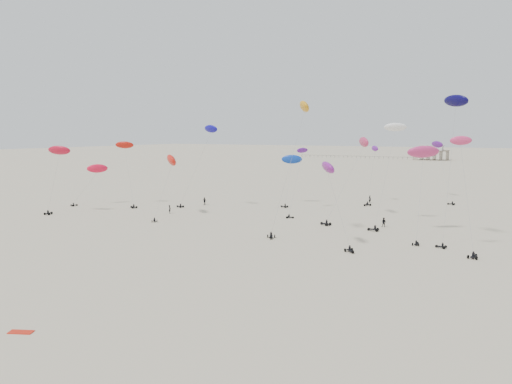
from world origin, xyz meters
The scene contains 24 objects.
ground_plane centered at (0.00, 200.00, 0.00)m, with size 900.00×900.00×0.00m, color beige.
pavilion_main centered at (-10.00, 350.00, 4.22)m, with size 21.00×13.00×9.80m.
pier_fence centered at (-62.00, 350.00, 0.77)m, with size 80.20×0.20×1.50m.
rig_0 centered at (9.39, 85.39, 17.73)m, with size 7.16×8.52×23.68m.
rig_1 centered at (36.68, 85.05, 9.22)m, with size 5.49×5.66×17.67m.
rig_2 centered at (20.80, 103.90, 13.85)m, with size 4.78×12.81×20.84m.
rig_3 centered at (9.97, 131.24, 8.19)m, with size 3.02×10.17×15.03m.
rig_7 centered at (-1.04, 109.99, 9.01)m, with size 5.01×15.21×18.42m.
rig_8 centered at (-47.37, 83.11, 12.04)m, with size 5.93×5.95×15.46m.
rig_9 centered at (23.45, 149.90, 12.31)m, with size 9.26×16.67×20.00m.
rig_10 centered at (-7.76, 120.99, 9.90)m, with size 5.43×9.61×13.08m.
rig_12 centered at (-23.33, 105.80, 15.52)m, with size 10.30×5.80×20.20m.
rig_13 centered at (33.55, 92.80, 20.29)m, with size 5.29×8.72×24.36m.
rig_14 centered at (17.87, 79.54, 10.48)m, with size 7.72×5.31×13.89m.
rig_15 centered at (28.08, 97.79, 13.63)m, with size 6.42×14.17×17.38m.
rig_16 centered at (-50.71, 97.04, 8.13)m, with size 6.02×8.66×10.74m.
rig_17 centered at (-42.79, 99.88, 12.08)m, with size 9.45×6.68×16.27m.
rig_18 centered at (-23.51, 92.60, 11.22)m, with size 6.07×12.42×14.53m.
rig_19 centered at (12.82, 108.31, 12.64)m, with size 6.60×17.35×20.14m.
spectator_0 centered at (-25.57, 94.73, 0.00)m, with size 0.80×0.55×2.21m, color black.
spectator_1 centered at (20.77, 101.25, 0.00)m, with size 1.05×0.61×2.14m, color black.
spectator_2 centered at (-26.17, 109.39, 0.00)m, with size 1.32×0.71×2.24m, color black.
spectator_3 centered at (9.42, 132.32, 0.00)m, with size 0.83×0.57×2.29m, color black.
grounded_kite_a centered at (4.35, 34.75, 0.00)m, with size 2.20×0.90×0.08m, color red.
Camera 1 is at (43.75, 6.61, 18.07)m, focal length 35.00 mm.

